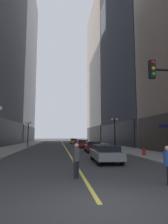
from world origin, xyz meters
The scene contains 17 objects.
ground_plane centered at (0.00, 35.00, 0.00)m, with size 200.00×200.00×0.00m, color #38383A.
sidewalk_left centered at (-8.25, 35.00, 0.07)m, with size 4.50×78.00×0.15m, color gray.
sidewalk_right centered at (8.25, 35.00, 0.07)m, with size 4.50×78.00×0.15m, color gray.
lane_centre_stripe centered at (0.00, 35.00, 0.00)m, with size 0.16×70.00×0.01m, color #E5D64C.
building_left_far centered at (-17.85, 60.00, 26.89)m, with size 14.88×26.00×53.93m.
building_right_mid centered at (17.01, 34.50, 19.06)m, with size 13.22×24.00×38.26m.
building_right_far centered at (17.08, 60.00, 24.69)m, with size 13.36×26.00×49.55m.
car_grey centered at (2.35, 8.89, 0.72)m, with size 2.00×4.66×1.32m.
car_maroon centered at (2.98, 18.23, 0.72)m, with size 1.89×4.56×1.32m.
car_red centered at (2.89, 28.21, 0.72)m, with size 2.00×4.43×1.32m.
car_navy centered at (2.98, 35.07, 0.72)m, with size 1.95×4.76×1.32m.
car_yellow centered at (2.68, 44.62, 0.72)m, with size 1.75×4.33×1.32m.
pedestrian_in_blue_hoodie centered at (3.27, 1.82, 0.92)m, with size 0.45×0.45×1.59m.
pedestrian_with_orange_bag centered at (-0.36, 3.66, 0.96)m, with size 0.48×0.48×1.65m.
street_lamp_left_far centered at (-6.40, 28.89, 3.26)m, with size 1.06×0.36×4.43m.
street_lamp_right_mid centered at (6.40, 20.05, 3.26)m, with size 1.06×0.36×4.43m.
fire_hydrant_right centered at (6.90, 12.14, 0.40)m, with size 0.28×0.28×0.80m, color red.
Camera 1 is at (-1.26, -5.91, 2.02)m, focal length 31.33 mm.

